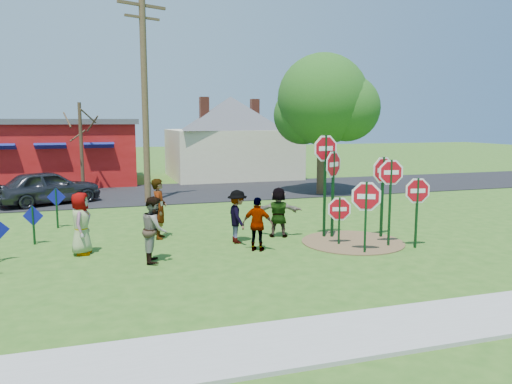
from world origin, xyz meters
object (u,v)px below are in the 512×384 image
stop_sign_b (325,159)px  stop_sign_a (366,202)px  person_a (81,224)px  suv (48,187)px  person_b (159,209)px  stop_sign_d (383,177)px  leafy_tree (325,104)px  utility_pole (145,94)px  stop_sign_c (391,182)px

stop_sign_b → stop_sign_a: bearing=-89.5°
person_a → suv: 9.65m
stop_sign_a → person_b: size_ratio=1.14×
stop_sign_b → suv: bearing=127.0°
stop_sign_d → leafy_tree: bearing=64.3°
stop_sign_d → person_a: size_ratio=1.56×
person_b → stop_sign_b: bearing=-94.5°
person_a → leafy_tree: 14.96m
stop_sign_d → utility_pole: bearing=113.6°
stop_sign_c → utility_pole: size_ratio=0.29×
stop_sign_c → utility_pole: (-6.23, 10.44, 3.03)m
stop_sign_b → stop_sign_c: stop_sign_b is taller
stop_sign_b → leafy_tree: size_ratio=0.49×
stop_sign_d → suv: stop_sign_d is taller
stop_sign_a → person_a: (-7.80, 2.32, -0.61)m
person_a → utility_pole: utility_pole is taller
person_b → stop_sign_c: bearing=-104.4°
stop_sign_a → utility_pole: utility_pole is taller
stop_sign_a → utility_pole: (-5.14, 10.92, 3.49)m
person_b → suv: person_b is taller
stop_sign_a → stop_sign_b: bearing=123.2°
stop_sign_b → leafy_tree: 9.93m
stop_sign_a → stop_sign_d: stop_sign_d is taller
stop_sign_c → stop_sign_d: (0.41, 1.10, 0.04)m
leafy_tree → suv: bearing=176.4°
suv → stop_sign_d: bearing=-156.8°
stop_sign_c → stop_sign_d: stop_sign_d is taller
stop_sign_b → stop_sign_d: (1.77, -0.59, -0.55)m
person_b → leafy_tree: (9.26, 7.35, 3.64)m
person_a → person_b: person_b is taller
stop_sign_d → suv: (-10.99, 10.24, -1.20)m
stop_sign_d → suv: size_ratio=0.62×
person_b → leafy_tree: size_ratio=0.27×
stop_sign_c → person_a: 9.14m
stop_sign_b → stop_sign_d: 1.95m
stop_sign_d → person_a: 9.39m
stop_sign_b → person_a: bearing=172.1°
stop_sign_a → leafy_tree: leafy_tree is taller
stop_sign_c → person_a: (-8.89, 1.84, -1.07)m
stop_sign_b → utility_pole: (-4.87, 8.76, 2.43)m
person_b → utility_pole: 8.33m
stop_sign_a → leafy_tree: bearing=96.8°
stop_sign_b → stop_sign_c: bearing=-57.7°
stop_sign_a → stop_sign_b: stop_sign_b is taller
person_a → utility_pole: size_ratio=0.19×
person_a → utility_pole: bearing=-7.6°
person_a → leafy_tree: (11.62, 8.66, 3.73)m
person_a → leafy_tree: leafy_tree is taller
stop_sign_a → person_b: stop_sign_a is taller
utility_pole → stop_sign_d: bearing=-54.6°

